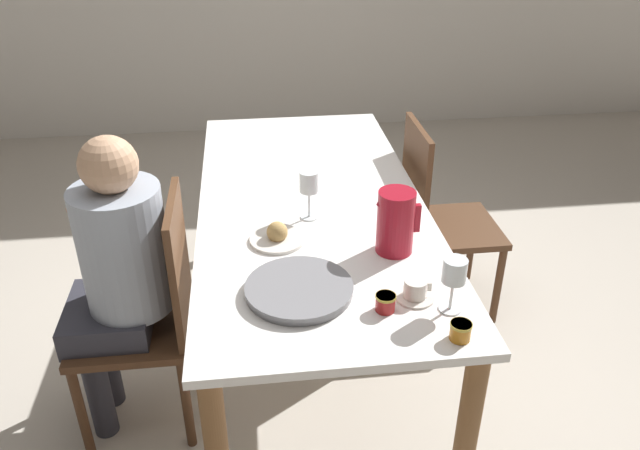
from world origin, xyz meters
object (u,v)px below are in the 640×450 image
object	(u,v)px
red_pitcher	(396,222)
wine_glass_juice	(454,274)
chair_person_side	(152,312)
teacup_near_person	(415,290)
serving_tray	(299,289)
wine_glass_water	(309,184)
jam_jar_amber	(461,330)
jam_jar_red	(385,302)
chair_opposite	(437,217)
person_seated	(117,266)
bread_plate	(277,236)

from	to	relation	value
red_pitcher	wine_glass_juice	xyz separation A→B (m)	(0.09, -0.34, 0.01)
wine_glass_juice	chair_person_side	bearing A→B (deg)	154.35
teacup_near_person	serving_tray	bearing A→B (deg)	169.33
wine_glass_water	jam_jar_amber	size ratio (longest dim) A/B	3.06
chair_person_side	jam_jar_red	size ratio (longest dim) A/B	15.28
wine_glass_water	jam_jar_amber	distance (m)	0.82
wine_glass_juice	red_pitcher	bearing A→B (deg)	104.76
teacup_near_person	jam_jar_red	xyz separation A→B (m)	(-0.10, -0.05, 0.00)
chair_opposite	wine_glass_juice	bearing A→B (deg)	-15.75
chair_opposite	teacup_near_person	xyz separation A→B (m)	(-0.38, -0.95, 0.29)
wine_glass_water	serving_tray	xyz separation A→B (m)	(-0.08, -0.47, -0.12)
wine_glass_water	red_pitcher	bearing A→B (deg)	-45.58
chair_person_side	wine_glass_juice	size ratio (longest dim) A/B	5.35
person_seated	jam_jar_red	bearing A→B (deg)	-117.39
serving_tray	jam_jar_amber	bearing A→B (deg)	-32.34
chair_person_side	wine_glass_water	bearing A→B (deg)	-75.49
red_pitcher	person_seated	bearing A→B (deg)	172.98
wine_glass_juice	jam_jar_amber	distance (m)	0.16
red_pitcher	jam_jar_amber	distance (m)	0.49
serving_tray	wine_glass_water	bearing A→B (deg)	80.09
wine_glass_juice	teacup_near_person	xyz separation A→B (m)	(-0.09, 0.07, -0.10)
red_pitcher	wine_glass_water	bearing A→B (deg)	134.42
wine_glass_water	jam_jar_red	distance (m)	0.62
bread_plate	jam_jar_amber	distance (m)	0.75
teacup_near_person	bread_plate	bearing A→B (deg)	135.49
person_seated	serving_tray	xyz separation A→B (m)	(0.61, -0.33, 0.08)
person_seated	wine_glass_water	bearing A→B (deg)	-77.77
bread_plate	jam_jar_red	size ratio (longest dim) A/B	3.19
wine_glass_water	serving_tray	distance (m)	0.50
red_pitcher	teacup_near_person	xyz separation A→B (m)	(0.00, -0.27, -0.09)
chair_person_side	wine_glass_juice	distance (m)	1.12
wine_glass_juice	jam_jar_amber	size ratio (longest dim) A/B	2.85
jam_jar_amber	wine_glass_juice	bearing A→B (deg)	84.29
person_seated	wine_glass_juice	xyz separation A→B (m)	(1.04, -0.46, 0.19)
chair_opposite	serving_tray	world-z (taller)	chair_opposite
wine_glass_water	bread_plate	xyz separation A→B (m)	(-0.13, -0.15, -0.12)
person_seated	jam_jar_amber	size ratio (longest dim) A/B	19.13
chair_person_side	bread_plate	size ratio (longest dim) A/B	4.79
wine_glass_juice	teacup_near_person	size ratio (longest dim) A/B	1.44
wine_glass_juice	teacup_near_person	distance (m)	0.15
chair_opposite	serving_tray	distance (m)	1.18
red_pitcher	serving_tray	xyz separation A→B (m)	(-0.34, -0.21, -0.10)
bread_plate	jam_jar_amber	world-z (taller)	bread_plate
bread_plate	chair_opposite	bearing A→B (deg)	36.51
chair_opposite	person_seated	distance (m)	1.46
serving_tray	wine_glass_juice	bearing A→B (deg)	-17.27
teacup_near_person	serving_tray	size ratio (longest dim) A/B	0.36
red_pitcher	teacup_near_person	size ratio (longest dim) A/B	1.83
teacup_near_person	bread_plate	world-z (taller)	bread_plate
person_seated	wine_glass_water	size ratio (longest dim) A/B	6.25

